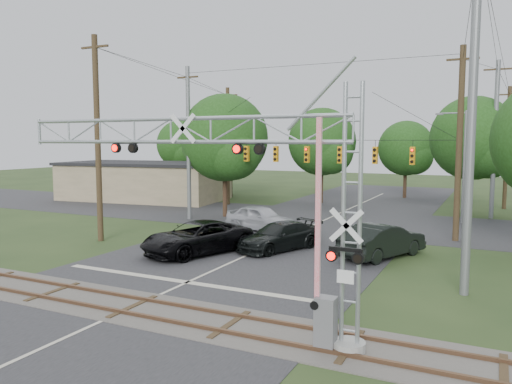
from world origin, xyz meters
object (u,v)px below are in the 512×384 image
at_px(car_dark, 279,236).
at_px(streetlight, 462,161).
at_px(crossing_gantry, 234,181).
at_px(pickup_black, 197,238).
at_px(traffic_signal_span, 320,146).
at_px(commercial_building, 144,181).
at_px(sedan_silver, 261,218).

relative_size(car_dark, streetlight, 0.64).
bearing_deg(crossing_gantry, streetlight, 79.24).
xyz_separation_m(crossing_gantry, pickup_black, (-7.01, 8.75, -3.91)).
bearing_deg(pickup_black, traffic_signal_span, 91.20).
distance_m(crossing_gantry, car_dark, 12.63).
bearing_deg(commercial_building, traffic_signal_span, -29.07).
bearing_deg(pickup_black, streetlight, 76.07).
bearing_deg(crossing_gantry, car_dark, 106.62).
height_order(traffic_signal_span, pickup_black, traffic_signal_span).
distance_m(crossing_gantry, sedan_silver, 18.19).
xyz_separation_m(crossing_gantry, streetlight, (4.86, 25.56, -0.21)).
relative_size(pickup_black, sedan_silver, 1.24).
distance_m(traffic_signal_span, pickup_black, 11.28).
height_order(pickup_black, sedan_silver, pickup_black).
xyz_separation_m(sedan_silver, streetlight, (11.75, 9.20, 3.72)).
height_order(traffic_signal_span, commercial_building, traffic_signal_span).
height_order(car_dark, commercial_building, commercial_building).
relative_size(pickup_black, car_dark, 1.18).
height_order(crossing_gantry, commercial_building, crossing_gantry).
relative_size(crossing_gantry, sedan_silver, 2.54).
height_order(crossing_gantry, streetlight, streetlight).
bearing_deg(crossing_gantry, commercial_building, 132.81).
bearing_deg(traffic_signal_span, car_dark, -89.42).
distance_m(traffic_signal_span, streetlight, 11.08).
xyz_separation_m(sedan_silver, commercial_building, (-18.28, 10.81, 1.07)).
distance_m(sedan_silver, commercial_building, 21.26).
relative_size(car_dark, sedan_silver, 1.05).
xyz_separation_m(traffic_signal_span, streetlight, (8.35, 7.20, -1.05)).
bearing_deg(sedan_silver, car_dark, -131.57).
height_order(commercial_building, streetlight, streetlight).
xyz_separation_m(pickup_black, commercial_building, (-18.16, 18.42, 1.06)).
xyz_separation_m(traffic_signal_span, sedan_silver, (-3.40, -1.99, -4.77)).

